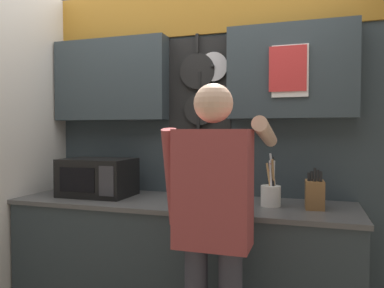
{
  "coord_description": "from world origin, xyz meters",
  "views": [
    {
      "loc": [
        0.85,
        -2.4,
        1.39
      ],
      "look_at": [
        0.01,
        0.22,
        1.29
      ],
      "focal_mm": 35.0,
      "sensor_mm": 36.0,
      "label": 1
    }
  ],
  "objects_px": {
    "microwave": "(98,177)",
    "person": "(214,214)",
    "knife_block": "(315,194)",
    "utensil_crock": "(271,193)"
  },
  "relations": [
    {
      "from": "knife_block",
      "to": "microwave",
      "type": "bearing_deg",
      "value": -179.98
    },
    {
      "from": "microwave",
      "to": "utensil_crock",
      "type": "height_order",
      "value": "utensil_crock"
    },
    {
      "from": "knife_block",
      "to": "person",
      "type": "xyz_separation_m",
      "value": [
        -0.49,
        -0.57,
        -0.03
      ]
    },
    {
      "from": "knife_block",
      "to": "utensil_crock",
      "type": "height_order",
      "value": "utensil_crock"
    },
    {
      "from": "microwave",
      "to": "knife_block",
      "type": "height_order",
      "value": "microwave"
    },
    {
      "from": "microwave",
      "to": "person",
      "type": "bearing_deg",
      "value": -28.87
    },
    {
      "from": "person",
      "to": "knife_block",
      "type": "bearing_deg",
      "value": 49.1
    },
    {
      "from": "person",
      "to": "utensil_crock",
      "type": "bearing_deg",
      "value": 68.17
    },
    {
      "from": "microwave",
      "to": "person",
      "type": "xyz_separation_m",
      "value": [
        1.03,
        -0.57,
        -0.08
      ]
    },
    {
      "from": "knife_block",
      "to": "person",
      "type": "relative_size",
      "value": 0.16
    }
  ]
}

